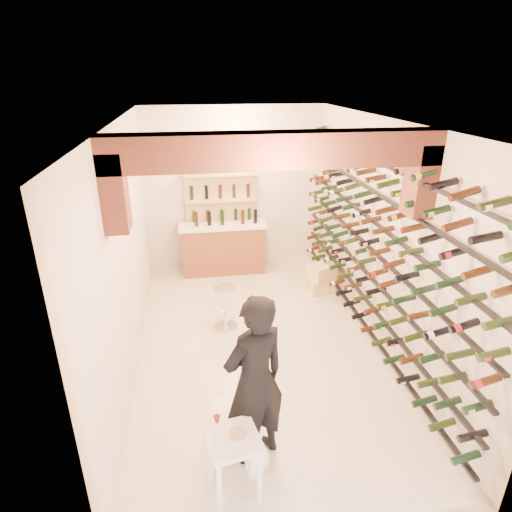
{
  "coord_description": "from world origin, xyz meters",
  "views": [
    {
      "loc": [
        -0.89,
        -5.34,
        3.75
      ],
      "look_at": [
        0.0,
        0.3,
        1.3
      ],
      "focal_mm": 30.16,
      "sensor_mm": 36.0,
      "label": 1
    }
  ],
  "objects": [
    {
      "name": "person",
      "position": [
        -0.37,
        -1.98,
        0.95
      ],
      "size": [
        0.82,
        0.71,
        1.9
      ],
      "primitive_type": "imported",
      "rotation": [
        0.0,
        0.0,
        3.58
      ],
      "color": "black",
      "rests_on": "ground"
    },
    {
      "name": "white_stool",
      "position": [
        -0.59,
        -1.81,
        0.24
      ],
      "size": [
        0.44,
        0.44,
        0.48
      ],
      "primitive_type": "cube",
      "rotation": [
        0.0,
        0.0,
        -0.17
      ],
      "color": "white",
      "rests_on": "ground"
    },
    {
      "name": "tasting_table",
      "position": [
        -0.63,
        -2.4,
        0.56
      ],
      "size": [
        0.54,
        0.54,
        0.83
      ],
      "rotation": [
        0.0,
        0.0,
        0.17
      ],
      "color": "white",
      "rests_on": "ground"
    },
    {
      "name": "crate_lower",
      "position": [
        1.4,
        1.44,
        0.14
      ],
      "size": [
        0.49,
        0.37,
        0.27
      ],
      "primitive_type": "cube",
      "rotation": [
        0.0,
        0.0,
        0.11
      ],
      "color": "#E1BE7B",
      "rests_on": "ground"
    },
    {
      "name": "ground",
      "position": [
        0.0,
        0.0,
        0.0
      ],
      "size": [
        6.0,
        6.0,
        0.0
      ],
      "primitive_type": "plane",
      "color": "beige",
      "rests_on": "ground"
    },
    {
      "name": "chrome_barstool",
      "position": [
        -0.44,
        0.53,
        0.41
      ],
      "size": [
        0.37,
        0.37,
        0.71
      ],
      "rotation": [
        0.0,
        0.0,
        0.17
      ],
      "color": "silver",
      "rests_on": "ground"
    },
    {
      "name": "back_counter",
      "position": [
        -0.3,
        2.65,
        0.53
      ],
      "size": [
        1.7,
        0.62,
        1.29
      ],
      "color": "brown",
      "rests_on": "ground"
    },
    {
      "name": "back_shelving",
      "position": [
        -0.3,
        2.89,
        1.17
      ],
      "size": [
        1.4,
        0.31,
        2.73
      ],
      "color": "tan",
      "rests_on": "ground"
    },
    {
      "name": "crate_upper",
      "position": [
        1.4,
        1.44,
        0.41
      ],
      "size": [
        0.57,
        0.5,
        0.28
      ],
      "primitive_type": "cube",
      "rotation": [
        0.0,
        0.0,
        0.43
      ],
      "color": "#E1BE7B",
      "rests_on": "crate_lower"
    },
    {
      "name": "wine_rack",
      "position": [
        1.53,
        0.0,
        1.55
      ],
      "size": [
        0.32,
        5.7,
        2.56
      ],
      "color": "black",
      "rests_on": "ground"
    },
    {
      "name": "room_shell",
      "position": [
        0.0,
        -0.26,
        2.25
      ],
      "size": [
        3.52,
        6.02,
        3.21
      ],
      "color": "beige",
      "rests_on": "ground"
    }
  ]
}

